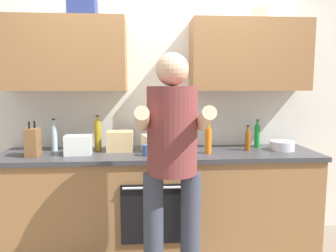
{
  "coord_description": "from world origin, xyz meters",
  "views": [
    {
      "loc": [
        -0.13,
        -2.8,
        1.48
      ],
      "look_at": [
        0.06,
        -0.1,
        1.15
      ],
      "focal_mm": 33.91,
      "sensor_mm": 36.0,
      "label": 1
    }
  ],
  "objects_px": {
    "bottle_water": "(54,137)",
    "bottle_oil": "(98,135)",
    "cup_coffee": "(187,146)",
    "grocery_bag_produce": "(78,145)",
    "mixing_bowl": "(282,146)",
    "knife_block": "(33,142)",
    "grocery_bag_bread": "(120,141)",
    "person_standing": "(172,157)",
    "bottle_soy": "(183,140)",
    "grocery_bag_rice": "(156,143)",
    "bottle_juice": "(208,140)",
    "bottle_syrup": "(248,140)",
    "cup_tea": "(147,150)",
    "bottle_soda": "(257,136)"
  },
  "relations": [
    {
      "from": "person_standing",
      "to": "bottle_water",
      "type": "relative_size",
      "value": 5.78
    },
    {
      "from": "bottle_water",
      "to": "cup_coffee",
      "type": "bearing_deg",
      "value": -3.85
    },
    {
      "from": "bottle_water",
      "to": "cup_tea",
      "type": "relative_size",
      "value": 3.13
    },
    {
      "from": "bottle_juice",
      "to": "person_standing",
      "type": "bearing_deg",
      "value": -121.24
    },
    {
      "from": "bottle_soy",
      "to": "grocery_bag_produce",
      "type": "distance_m",
      "value": 0.91
    },
    {
      "from": "knife_block",
      "to": "cup_coffee",
      "type": "bearing_deg",
      "value": 6.7
    },
    {
      "from": "bottle_soy",
      "to": "mixing_bowl",
      "type": "xyz_separation_m",
      "value": [
        0.94,
        0.1,
        -0.08
      ]
    },
    {
      "from": "bottle_juice",
      "to": "cup_coffee",
      "type": "relative_size",
      "value": 3.43
    },
    {
      "from": "cup_tea",
      "to": "bottle_soda",
      "type": "bearing_deg",
      "value": 15.97
    },
    {
      "from": "mixing_bowl",
      "to": "knife_block",
      "type": "height_order",
      "value": "knife_block"
    },
    {
      "from": "mixing_bowl",
      "to": "knife_block",
      "type": "relative_size",
      "value": 0.74
    },
    {
      "from": "bottle_oil",
      "to": "bottle_syrup",
      "type": "bearing_deg",
      "value": -3.93
    },
    {
      "from": "mixing_bowl",
      "to": "person_standing",
      "type": "bearing_deg",
      "value": -146.76
    },
    {
      "from": "person_standing",
      "to": "bottle_soda",
      "type": "bearing_deg",
      "value": 44.05
    },
    {
      "from": "person_standing",
      "to": "cup_tea",
      "type": "distance_m",
      "value": 0.6
    },
    {
      "from": "bottle_soy",
      "to": "grocery_bag_bread",
      "type": "bearing_deg",
      "value": 162.54
    },
    {
      "from": "knife_block",
      "to": "grocery_bag_rice",
      "type": "distance_m",
      "value": 1.06
    },
    {
      "from": "bottle_soda",
      "to": "bottle_juice",
      "type": "bearing_deg",
      "value": -153.65
    },
    {
      "from": "bottle_soda",
      "to": "mixing_bowl",
      "type": "height_order",
      "value": "bottle_soda"
    },
    {
      "from": "cup_tea",
      "to": "bottle_soy",
      "type": "bearing_deg",
      "value": 8.74
    },
    {
      "from": "cup_tea",
      "to": "grocery_bag_produce",
      "type": "bearing_deg",
      "value": 171.76
    },
    {
      "from": "bottle_soy",
      "to": "grocery_bag_produce",
      "type": "relative_size",
      "value": 1.39
    },
    {
      "from": "cup_coffee",
      "to": "grocery_bag_bread",
      "type": "xyz_separation_m",
      "value": [
        -0.62,
        0.03,
        0.05
      ]
    },
    {
      "from": "mixing_bowl",
      "to": "grocery_bag_rice",
      "type": "bearing_deg",
      "value": 177.11
    },
    {
      "from": "knife_block",
      "to": "grocery_bag_rice",
      "type": "bearing_deg",
      "value": 8.9
    },
    {
      "from": "bottle_syrup",
      "to": "cup_coffee",
      "type": "bearing_deg",
      "value": 175.89
    },
    {
      "from": "bottle_syrup",
      "to": "cup_tea",
      "type": "bearing_deg",
      "value": -170.47
    },
    {
      "from": "bottle_soda",
      "to": "grocery_bag_bread",
      "type": "bearing_deg",
      "value": -176.32
    },
    {
      "from": "grocery_bag_bread",
      "to": "cup_coffee",
      "type": "bearing_deg",
      "value": -2.46
    },
    {
      "from": "mixing_bowl",
      "to": "grocery_bag_rice",
      "type": "distance_m",
      "value": 1.17
    },
    {
      "from": "bottle_soy",
      "to": "bottle_water",
      "type": "relative_size",
      "value": 1.05
    },
    {
      "from": "grocery_bag_bread",
      "to": "bottle_soda",
      "type": "bearing_deg",
      "value": 3.68
    },
    {
      "from": "cup_coffee",
      "to": "grocery_bag_rice",
      "type": "height_order",
      "value": "grocery_bag_rice"
    },
    {
      "from": "cup_coffee",
      "to": "mixing_bowl",
      "type": "height_order",
      "value": "cup_coffee"
    },
    {
      "from": "bottle_soy",
      "to": "mixing_bowl",
      "type": "height_order",
      "value": "bottle_soy"
    },
    {
      "from": "bottle_syrup",
      "to": "mixing_bowl",
      "type": "height_order",
      "value": "bottle_syrup"
    },
    {
      "from": "cup_coffee",
      "to": "bottle_syrup",
      "type": "bearing_deg",
      "value": -4.11
    },
    {
      "from": "bottle_syrup",
      "to": "knife_block",
      "type": "bearing_deg",
      "value": -176.47
    },
    {
      "from": "bottle_water",
      "to": "bottle_oil",
      "type": "bearing_deg",
      "value": -3.93
    },
    {
      "from": "bottle_water",
      "to": "grocery_bag_rice",
      "type": "xyz_separation_m",
      "value": [
        0.94,
        -0.07,
        -0.05
      ]
    },
    {
      "from": "person_standing",
      "to": "cup_coffee",
      "type": "bearing_deg",
      "value": 75.04
    },
    {
      "from": "mixing_bowl",
      "to": "grocery_bag_produce",
      "type": "xyz_separation_m",
      "value": [
        -1.85,
        -0.06,
        0.04
      ]
    },
    {
      "from": "person_standing",
      "to": "knife_block",
      "type": "bearing_deg",
      "value": 151.67
    },
    {
      "from": "grocery_bag_produce",
      "to": "bottle_juice",
      "type": "bearing_deg",
      "value": -2.16
    },
    {
      "from": "bottle_juice",
      "to": "grocery_bag_rice",
      "type": "bearing_deg",
      "value": 160.32
    },
    {
      "from": "knife_block",
      "to": "grocery_bag_bread",
      "type": "xyz_separation_m",
      "value": [
        0.72,
        0.18,
        -0.03
      ]
    },
    {
      "from": "bottle_juice",
      "to": "bottle_syrup",
      "type": "bearing_deg",
      "value": 16.17
    },
    {
      "from": "bottle_oil",
      "to": "mixing_bowl",
      "type": "relative_size",
      "value": 1.48
    },
    {
      "from": "person_standing",
      "to": "mixing_bowl",
      "type": "bearing_deg",
      "value": 33.24
    },
    {
      "from": "cup_coffee",
      "to": "grocery_bag_produce",
      "type": "relative_size",
      "value": 0.4
    }
  ]
}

